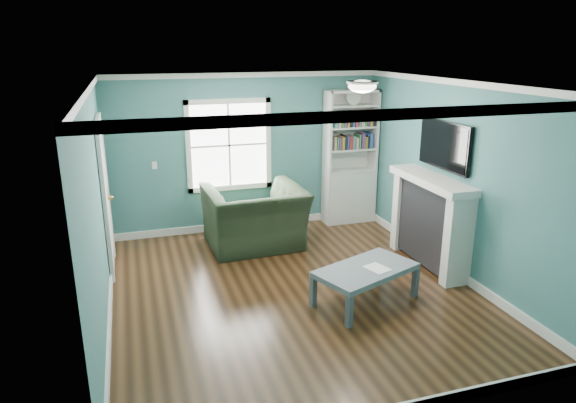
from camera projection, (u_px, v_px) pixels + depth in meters
name	position (u px, v px, depth m)	size (l,w,h in m)	color
floor	(293.00, 290.00, 6.59)	(5.00, 5.00, 0.00)	black
room_walls	(294.00, 170.00, 6.13)	(5.00, 5.00, 5.00)	#3D7474
trim	(294.00, 198.00, 6.23)	(4.50, 5.00, 2.60)	white
window	(229.00, 145.00, 8.35)	(1.40, 0.06, 1.50)	white
bookshelf	(349.00, 170.00, 8.93)	(0.90, 0.35, 2.31)	silver
fireplace	(430.00, 222.00, 7.18)	(0.44, 1.58, 1.30)	black
tv	(445.00, 145.00, 6.90)	(0.06, 1.10, 0.65)	black
door	(105.00, 195.00, 6.92)	(0.12, 0.98, 2.17)	silver
ceiling_fixture	(362.00, 85.00, 6.19)	(0.38, 0.38, 0.15)	white
light_switch	(155.00, 165.00, 8.08)	(0.08, 0.01, 0.12)	white
recliner	(255.00, 208.00, 7.83)	(1.45, 0.94, 1.27)	#202E1D
coffee_table	(366.00, 272.00, 6.20)	(1.39, 1.07, 0.45)	#4A5159
paper_sheet	(377.00, 268.00, 6.16)	(0.22, 0.29, 0.00)	white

